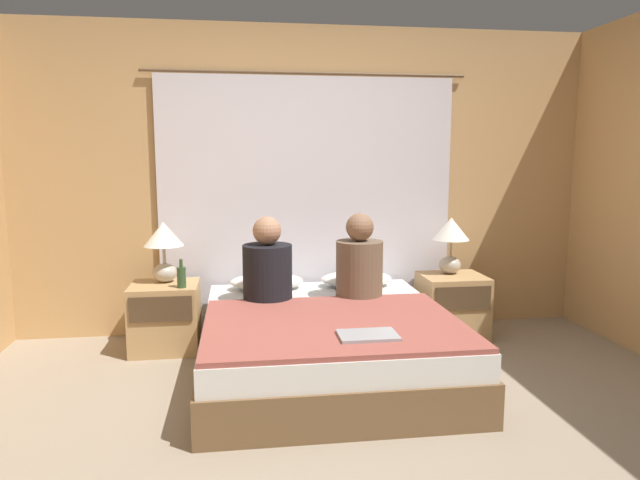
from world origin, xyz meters
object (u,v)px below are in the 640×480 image
object	(u,v)px
nightstand_right	(452,306)
beer_bottle_on_left_stand	(182,277)
lamp_left	(164,243)
person_left_in_bed	(267,267)
pillow_right	(356,279)
lamp_right	(451,237)
person_right_in_bed	(359,264)
nightstand_left	(165,317)
pillow_left	(267,282)
laptop_on_bed	(368,335)
bed	(326,343)

from	to	relation	value
nightstand_right	beer_bottle_on_left_stand	bearing A→B (deg)	-176.48
nightstand_right	lamp_left	distance (m)	2.33
person_left_in_bed	pillow_right	bearing A→B (deg)	27.68
beer_bottle_on_left_stand	nightstand_right	bearing A→B (deg)	3.52
nightstand_right	beer_bottle_on_left_stand	xyz separation A→B (m)	(-2.12, -0.13, 0.33)
nightstand_right	lamp_right	distance (m)	0.56
nightstand_right	person_left_in_bed	xyz separation A→B (m)	(-1.50, -0.29, 0.42)
lamp_left	pillow_right	world-z (taller)	lamp_left
nightstand_right	person_right_in_bed	distance (m)	0.98
nightstand_left	lamp_left	xyz separation A→B (m)	(0.00, 0.08, 0.56)
nightstand_left	pillow_right	distance (m)	1.51
lamp_right	pillow_right	xyz separation A→B (m)	(-0.77, 0.02, -0.33)
nightstand_left	pillow_left	bearing A→B (deg)	7.18
pillow_right	beer_bottle_on_left_stand	xyz separation A→B (m)	(-1.35, -0.23, 0.11)
person_left_in_bed	nightstand_right	bearing A→B (deg)	10.75
lamp_right	pillow_left	size ratio (longest dim) A/B	0.80
lamp_left	pillow_left	bearing A→B (deg)	1.35
pillow_left	laptop_on_bed	xyz separation A→B (m)	(0.50, -1.37, -0.02)
person_left_in_bed	lamp_left	bearing A→B (deg)	154.47
nightstand_right	laptop_on_bed	distance (m)	1.62
pillow_left	beer_bottle_on_left_stand	xyz separation A→B (m)	(-0.63, -0.23, 0.11)
lamp_left	laptop_on_bed	world-z (taller)	lamp_left
pillow_right	beer_bottle_on_left_stand	size ratio (longest dim) A/B	2.71
person_left_in_bed	person_right_in_bed	distance (m)	0.67
person_right_in_bed	nightstand_left	bearing A→B (deg)	168.74
person_right_in_bed	laptop_on_bed	size ratio (longest dim) A/B	1.89
pillow_left	laptop_on_bed	distance (m)	1.46
lamp_right	pillow_right	distance (m)	0.84
lamp_left	pillow_right	xyz separation A→B (m)	(1.49, 0.02, -0.33)
person_left_in_bed	lamp_right	bearing A→B (deg)	13.63
nightstand_left	nightstand_right	distance (m)	2.26
pillow_left	person_left_in_bed	distance (m)	0.43
nightstand_right	nightstand_left	bearing A→B (deg)	180.00
beer_bottle_on_left_stand	person_left_in_bed	bearing A→B (deg)	-14.04
lamp_left	pillow_left	distance (m)	0.84
bed	person_right_in_bed	size ratio (longest dim) A/B	3.03
lamp_right	person_left_in_bed	world-z (taller)	person_left_in_bed
lamp_right	lamp_left	bearing A→B (deg)	180.00
pillow_left	person_left_in_bed	xyz separation A→B (m)	(-0.01, -0.38, 0.19)
person_left_in_bed	laptop_on_bed	world-z (taller)	person_left_in_bed
lamp_left	pillow_left	world-z (taller)	lamp_left
bed	nightstand_left	world-z (taller)	nightstand_left
pillow_right	person_left_in_bed	distance (m)	0.84
bed	person_left_in_bed	xyz separation A→B (m)	(-0.37, 0.36, 0.46)
nightstand_right	pillow_right	xyz separation A→B (m)	(-0.77, 0.10, 0.23)
pillow_right	nightstand_right	bearing A→B (deg)	-7.18
lamp_left	laptop_on_bed	xyz separation A→B (m)	(1.28, -1.35, -0.35)
pillow_left	laptop_on_bed	size ratio (longest dim) A/B	1.72
person_right_in_bed	laptop_on_bed	xyz separation A→B (m)	(-0.16, -0.98, -0.22)
nightstand_left	person_left_in_bed	size ratio (longest dim) A/B	0.83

